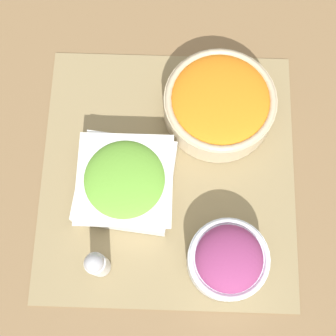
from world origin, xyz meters
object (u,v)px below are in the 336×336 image
at_px(carrot_bowl, 220,103).
at_px(pepper_shaker, 97,264).
at_px(onion_bowl, 228,259).
at_px(lettuce_bowl, 125,181).

distance_m(carrot_bowl, pepper_shaker, 0.35).
distance_m(onion_bowl, lettuce_bowl, 0.21).
relative_size(lettuce_bowl, pepper_shaker, 1.89).
height_order(lettuce_bowl, pepper_shaker, pepper_shaker).
relative_size(lettuce_bowl, carrot_bowl, 0.88).
bearing_deg(onion_bowl, lettuce_bowl, -36.05).
xyz_separation_m(lettuce_bowl, pepper_shaker, (0.04, 0.14, 0.01)).
height_order(onion_bowl, pepper_shaker, pepper_shaker).
bearing_deg(carrot_bowl, onion_bowl, 92.81).
bearing_deg(lettuce_bowl, carrot_bowl, -137.41).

